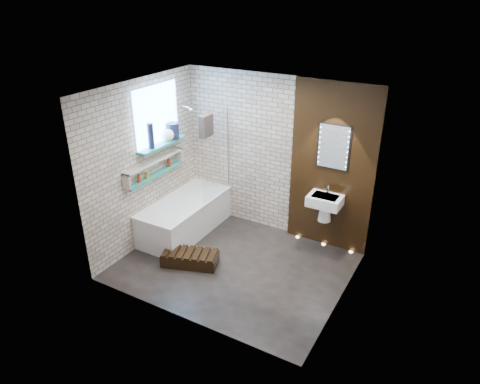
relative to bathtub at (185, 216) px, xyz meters
The scene contains 15 objects.
ground 1.34m from the bathtub, 20.18° to the right, with size 3.20×3.20×0.00m, color black.
room_shell 1.65m from the bathtub, 20.18° to the right, with size 3.24×3.20×2.60m.
walnut_panel 2.53m from the bathtub, 20.65° to the left, with size 1.30×0.06×2.60m, color black.
clerestory_window 1.65m from the bathtub, 163.78° to the right, with size 0.18×1.00×0.94m.
display_niche 1.00m from the bathtub, 135.46° to the right, with size 0.14×1.30×0.26m.
bathtub is the anchor object (origin of this frame).
bath_screen 1.14m from the bathtub, 51.10° to the left, with size 0.01×0.78×1.40m, color white.
towel 1.61m from the bathtub, 28.16° to the left, with size 0.10×0.26×0.34m, color #2A2321.
shower_head 1.78m from the bathtub, 98.54° to the left, with size 0.18×0.18×0.02m, color silver.
washbasin 2.32m from the bathtub, 16.01° to the left, with size 0.50×0.36×0.58m.
led_mirror 2.68m from the bathtub, 19.78° to the left, with size 0.50×0.02×0.70m.
walnut_step 1.00m from the bathtub, 50.20° to the right, with size 0.82×0.36×0.18m, color black.
niche_bottles 0.99m from the bathtub, 131.09° to the right, with size 0.05×0.77×0.13m.
sill_vases 1.41m from the bathtub, behind, with size 0.20×0.67×0.39m.
floor_uplights 2.32m from the bathtub, 19.02° to the left, with size 0.96×0.06×0.01m.
Camera 1 is at (2.76, -4.70, 3.83)m, focal length 32.99 mm.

